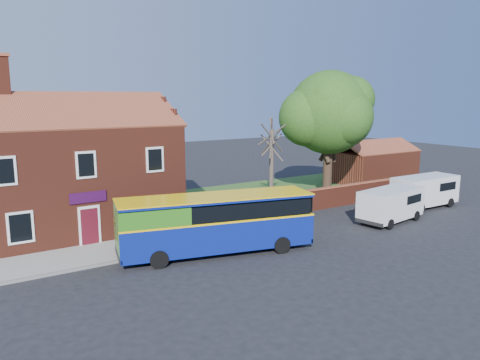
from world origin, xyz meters
TOP-DOWN VIEW (x-y plane):
  - ground at (0.00, 0.00)m, footprint 120.00×120.00m
  - pavement at (-7.00, 5.75)m, footprint 18.00×3.50m
  - kerb at (-7.00, 4.00)m, footprint 18.00×0.15m
  - grass_strip at (13.00, 13.00)m, footprint 26.00×12.00m
  - shop_building at (-7.02, 11.50)m, footprint 12.30×8.13m
  - boundary_wall at (13.00, 7.00)m, footprint 22.00×0.38m
  - outbuilding at (22.00, 13.00)m, footprint 8.20×5.06m
  - bus at (-2.00, 2.65)m, footprint 10.62×4.83m
  - van_near at (11.29, 1.80)m, footprint 5.33×2.76m
  - van_far at (16.79, 3.20)m, footprint 5.42×2.29m
  - large_tree at (13.12, 9.98)m, footprint 8.50×6.73m
  - bare_tree at (7.24, 9.72)m, footprint 2.40×2.86m

SIDE VIEW (x-z plane):
  - ground at x=0.00m, z-range 0.00..0.00m
  - grass_strip at x=13.00m, z-range 0.00..0.04m
  - pavement at x=-7.00m, z-range 0.00..0.12m
  - kerb at x=-7.00m, z-range 0.00..0.14m
  - boundary_wall at x=13.00m, z-range 0.01..1.61m
  - van_near at x=11.29m, z-range 0.13..2.37m
  - van_far at x=16.79m, z-range 0.14..2.51m
  - outbuilding at x=22.00m, z-range -0.48..3.69m
  - bus at x=-2.00m, z-range 0.21..3.35m
  - bare_tree at x=7.24m, z-range 0.08..6.49m
  - shop_building at x=-7.02m, z-range -1.84..8.66m
  - large_tree at x=13.12m, z-range 1.60..11.97m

